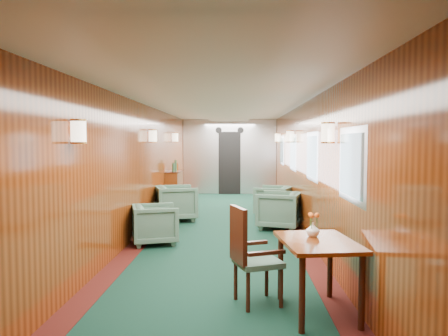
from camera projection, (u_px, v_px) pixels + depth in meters
name	position (u px, v px, depth m)	size (l,w,h in m)	color
room	(222.00, 145.00, 8.09)	(12.00, 12.10, 2.40)	#0D2F21
bulkhead	(230.00, 157.00, 14.02)	(2.98, 0.17, 2.39)	silver
windows_right	(301.00, 154.00, 8.30)	(0.02, 8.60, 0.80)	silver
wall_sconces	(224.00, 137.00, 8.65)	(2.97, 7.97, 0.25)	#FFEAC6
dining_table	(318.00, 252.00, 4.27)	(0.80, 1.06, 0.73)	maroon
side_chair	(249.00, 252.00, 4.50)	(0.58, 0.59, 1.03)	#1B3F32
credenza	(174.00, 189.00, 11.10)	(0.33, 1.06, 1.22)	maroon
flower_vase	(313.00, 230.00, 4.42)	(0.14, 0.14, 0.14)	white
armchair_left_near	(155.00, 224.00, 7.20)	(0.70, 0.72, 0.66)	#1B3F32
armchair_left_far	(176.00, 203.00, 9.32)	(0.81, 0.83, 0.76)	#1B3F32
armchair_right_near	(279.00, 210.00, 8.45)	(0.77, 0.80, 0.73)	#1B3F32
armchair_right_far	(273.00, 201.00, 9.89)	(0.74, 0.76, 0.69)	#1B3F32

